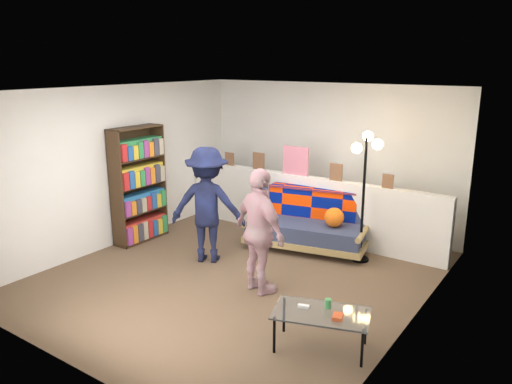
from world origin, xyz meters
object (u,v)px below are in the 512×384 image
(coffee_table, at_px, (322,315))
(person_left, at_px, (207,205))
(bookshelf, at_px, (139,188))
(person_right, at_px, (260,232))
(floor_lamp, at_px, (365,171))
(futon_sofa, at_px, (309,225))

(coffee_table, xyz_separation_m, person_left, (-2.36, 1.12, 0.45))
(bookshelf, height_order, person_right, bookshelf)
(floor_lamp, bearing_deg, person_right, -110.28)
(futon_sofa, xyz_separation_m, person_left, (-0.93, -1.23, 0.45))
(bookshelf, relative_size, person_left, 1.10)
(person_left, bearing_deg, coffee_table, 127.79)
(bookshelf, xyz_separation_m, floor_lamp, (3.18, 1.20, 0.46))
(bookshelf, relative_size, floor_lamp, 0.98)
(person_right, bearing_deg, coffee_table, 171.41)
(coffee_table, relative_size, person_right, 0.67)
(bookshelf, bearing_deg, person_right, -10.04)
(coffee_table, bearing_deg, floor_lamp, 103.99)
(futon_sofa, xyz_separation_m, person_right, (0.23, -1.65, 0.41))
(futon_sofa, distance_m, person_left, 1.61)
(bookshelf, relative_size, person_right, 1.16)
(floor_lamp, relative_size, person_left, 1.13)
(futon_sofa, relative_size, floor_lamp, 1.05)
(coffee_table, distance_m, floor_lamp, 2.59)
(floor_lamp, distance_m, person_right, 1.84)
(coffee_table, distance_m, person_left, 2.65)
(person_left, distance_m, person_right, 1.24)
(bookshelf, distance_m, person_left, 1.41)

